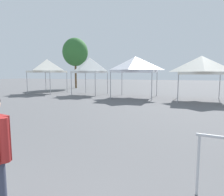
% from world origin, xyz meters
% --- Properties ---
extents(canopy_tent_behind_left, '(3.08, 3.08, 3.61)m').
position_xyz_m(canopy_tent_behind_left, '(-12.16, 17.10, 2.90)').
color(canopy_tent_behind_left, '#9E9EA3').
rests_on(canopy_tent_behind_left, ground).
extents(canopy_tent_left_of_center, '(2.90, 2.90, 3.68)m').
position_xyz_m(canopy_tent_left_of_center, '(-7.12, 17.23, 2.90)').
color(canopy_tent_left_of_center, '#9E9EA3').
rests_on(canopy_tent_left_of_center, ground).
extents(canopy_tent_far_left, '(3.65, 3.65, 3.53)m').
position_xyz_m(canopy_tent_far_left, '(-2.29, 16.41, 2.86)').
color(canopy_tent_far_left, '#9E9EA3').
rests_on(canopy_tent_far_left, ground).
extents(canopy_tent_far_right, '(3.51, 3.51, 3.40)m').
position_xyz_m(canopy_tent_far_right, '(2.92, 16.00, 2.70)').
color(canopy_tent_far_right, '#9E9EA3').
rests_on(canopy_tent_far_right, ground).
extents(tree_behind_tents_left, '(3.61, 3.61, 7.14)m').
position_xyz_m(tree_behind_tents_left, '(-13.26, 24.72, 5.14)').
color(tree_behind_tents_left, brown).
rests_on(tree_behind_tents_left, ground).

